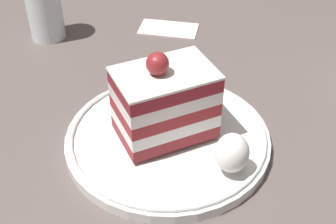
{
  "coord_description": "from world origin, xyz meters",
  "views": [
    {
      "loc": [
        0.22,
        -0.36,
        0.38
      ],
      "look_at": [
        0.01,
        0.0,
        0.05
      ],
      "focal_mm": 49.72,
      "sensor_mm": 36.0,
      "label": 1
    }
  ],
  "objects": [
    {
      "name": "fork",
      "position": [
        -0.03,
        0.08,
        0.02
      ],
      "size": [
        0.02,
        0.13,
        0.0
      ],
      "color": "silver",
      "rests_on": "dessert_plate"
    },
    {
      "name": "ground_plane",
      "position": [
        0.0,
        0.0,
        0.0
      ],
      "size": [
        2.4,
        2.4,
        0.0
      ],
      "primitive_type": "plane",
      "color": "#5A4E4B"
    },
    {
      "name": "whipped_cream_dollop",
      "position": [
        0.1,
        -0.02,
        0.04
      ],
      "size": [
        0.04,
        0.04,
        0.05
      ],
      "primitive_type": "ellipsoid",
      "color": "white",
      "rests_on": "dessert_plate"
    },
    {
      "name": "dessert_plate",
      "position": [
        0.01,
        0.0,
        0.01
      ],
      "size": [
        0.25,
        0.25,
        0.02
      ],
      "color": "white",
      "rests_on": "ground_plane"
    },
    {
      "name": "cake_slice",
      "position": [
        0.01,
        0.0,
        0.06
      ],
      "size": [
        0.12,
        0.13,
        0.11
      ],
      "color": "maroon",
      "rests_on": "dessert_plate"
    },
    {
      "name": "drink_glass_near",
      "position": [
        -0.29,
        0.12,
        0.05
      ],
      "size": [
        0.06,
        0.06,
        0.12
      ],
      "color": "silver",
      "rests_on": "ground_plane"
    },
    {
      "name": "folded_napkin",
      "position": [
        -0.13,
        0.25,
        0.0
      ],
      "size": [
        0.11,
        0.08,
        0.0
      ],
      "primitive_type": "cube",
      "rotation": [
        0.0,
        0.0,
        0.34
      ],
      "color": "white",
      "rests_on": "ground_plane"
    }
  ]
}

